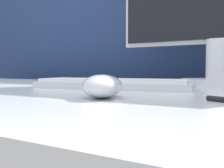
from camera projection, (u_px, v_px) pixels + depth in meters
name	position (u px, v px, depth m)	size (l,w,h in m)	color
partition_panel	(206.00, 116.00, 1.02)	(5.00, 0.03, 1.21)	navy
computer_mouse_near	(102.00, 86.00, 0.43)	(0.11, 0.13, 0.04)	silver
keyboard	(112.00, 84.00, 0.64)	(0.40, 0.17, 0.02)	silver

